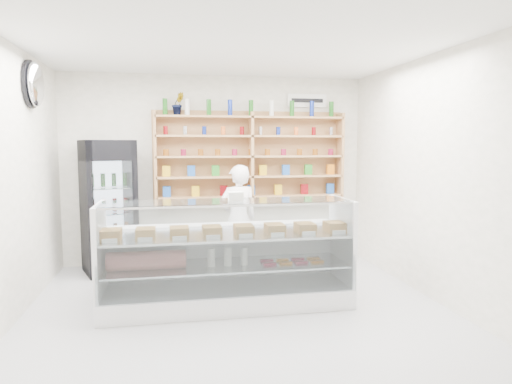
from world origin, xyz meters
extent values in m
plane|color=#ACADB1|center=(0.00, 0.00, 0.00)|extent=(5.00, 5.00, 0.00)
plane|color=white|center=(0.00, 0.00, 2.80)|extent=(5.00, 5.00, 0.00)
plane|color=white|center=(0.00, 2.50, 1.40)|extent=(4.50, 0.00, 4.50)
plane|color=white|center=(0.00, -2.50, 1.40)|extent=(4.50, 0.00, 4.50)
plane|color=white|center=(2.25, 0.00, 1.40)|extent=(0.00, 5.00, 5.00)
cube|color=white|center=(-0.10, 0.46, 0.11)|extent=(2.70, 0.77, 0.23)
cube|color=white|center=(-0.10, 0.82, 0.51)|extent=(2.70, 0.05, 0.57)
cube|color=silver|center=(-0.10, 0.46, 0.46)|extent=(2.59, 0.67, 0.02)
cube|color=silver|center=(-0.10, 0.46, 0.79)|extent=(2.65, 0.70, 0.02)
cube|color=silver|center=(-0.10, 0.10, 0.70)|extent=(2.65, 0.11, 0.94)
cube|color=silver|center=(-0.10, 0.42, 1.17)|extent=(2.65, 0.54, 0.01)
imported|color=white|center=(0.22, 1.81, 0.75)|extent=(0.61, 0.46, 1.50)
cube|color=black|center=(-1.55, 2.14, 0.92)|extent=(0.84, 0.83, 1.84)
cube|color=#2D0539|center=(-1.65, 1.86, 1.70)|extent=(0.62, 0.24, 0.26)
cube|color=silver|center=(-1.65, 1.84, 0.84)|extent=(0.53, 0.19, 1.45)
cube|color=tan|center=(-0.90, 2.34, 1.59)|extent=(0.04, 0.28, 1.33)
cube|color=tan|center=(0.50, 2.34, 1.59)|extent=(0.04, 0.28, 1.33)
cube|color=tan|center=(1.90, 2.34, 1.59)|extent=(0.04, 0.28, 1.33)
cube|color=tan|center=(0.50, 2.34, 1.00)|extent=(2.80, 0.28, 0.03)
cube|color=tan|center=(0.50, 2.34, 1.30)|extent=(2.80, 0.28, 0.03)
cube|color=tan|center=(0.50, 2.34, 1.60)|extent=(2.80, 0.28, 0.03)
cube|color=tan|center=(0.50, 2.34, 1.90)|extent=(2.80, 0.28, 0.03)
cube|color=tan|center=(0.50, 2.34, 2.18)|extent=(2.80, 0.28, 0.03)
imported|color=#1E6626|center=(-0.57, 2.34, 2.36)|extent=(0.22, 0.20, 0.33)
ellipsoid|color=silver|center=(-2.17, 1.20, 2.45)|extent=(0.15, 0.50, 0.50)
cube|color=white|center=(1.40, 2.47, 2.45)|extent=(0.62, 0.03, 0.20)
camera|label=1|loc=(-0.70, -4.39, 1.78)|focal=32.00mm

